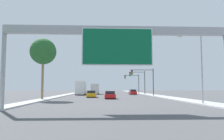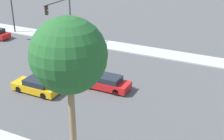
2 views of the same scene
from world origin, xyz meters
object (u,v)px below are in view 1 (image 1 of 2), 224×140
palm_tree_background (43,52)px  car_mid_center (133,92)px  truck_box_primary (81,88)px  traffic_light_far_intersection (134,81)px  sign_gantry (117,41)px  traffic_light_near_intersection (146,77)px  street_lamp_right (198,62)px  truck_box_secondary (95,89)px  car_near_left (110,95)px  traffic_light_mid_block (140,79)px  car_near_right (92,94)px

palm_tree_background → car_mid_center: bearing=54.0°
truck_box_primary → palm_tree_background: size_ratio=0.75×
traffic_light_far_intersection → palm_tree_background: size_ratio=0.62×
palm_tree_background → sign_gantry: bearing=-56.0°
traffic_light_near_intersection → street_lamp_right: bearing=-86.6°
truck_box_secondary → street_lamp_right: bearing=-71.2°
car_near_left → truck_box_secondary: truck_box_secondary is taller
traffic_light_far_intersection → truck_box_primary: bearing=-144.2°
car_mid_center → car_near_left: bearing=-108.2°
traffic_light_near_intersection → palm_tree_background: 24.16m
sign_gantry → palm_tree_background: (-10.91, 16.16, 1.58)m
truck_box_secondary → traffic_light_mid_block: 13.76m
truck_box_secondary → traffic_light_far_intersection: size_ratio=1.15×
car_near_left → palm_tree_background: palm_tree_background is taller
traffic_light_mid_block → sign_gantry: bearing=-102.5°
car_near_left → sign_gantry: bearing=-90.0°
street_lamp_right → traffic_light_far_intersection: bearing=91.6°
sign_gantry → traffic_light_mid_block: bearing=77.5°
traffic_light_mid_block → street_lamp_right: size_ratio=0.78×
car_mid_center → traffic_light_far_intersection: 10.09m
sign_gantry → car_mid_center: bearing=80.3°
car_near_left → street_lamp_right: (9.95, -13.67, 4.32)m
car_near_left → truck_box_primary: size_ratio=0.62×
traffic_light_mid_block → palm_tree_background: palm_tree_background is taller
car_near_left → car_near_right: bearing=122.3°
truck_box_primary → car_near_left: bearing=-70.0°
car_near_left → car_near_right: 6.55m
sign_gantry → truck_box_primary: bearing=100.2°
traffic_light_mid_block → traffic_light_far_intersection: bearing=91.0°
palm_tree_background → traffic_light_near_intersection: bearing=35.7°
car_mid_center → palm_tree_background: size_ratio=0.45×
palm_tree_background → street_lamp_right: 23.44m
car_near_left → traffic_light_far_intersection: traffic_light_far_intersection is taller
car_near_right → traffic_light_far_intersection: traffic_light_far_intersection is taller
sign_gantry → traffic_light_near_intersection: bearing=74.2°
car_near_left → traffic_light_mid_block: traffic_light_mid_block is taller
sign_gantry → traffic_light_mid_block: size_ratio=3.14×
traffic_light_far_intersection → street_lamp_right: size_ratio=0.74×
traffic_light_near_intersection → traffic_light_far_intersection: bearing=89.5°
car_mid_center → street_lamp_right: size_ratio=0.53×
truck_box_secondary → palm_tree_background: size_ratio=0.71×
car_mid_center → traffic_light_near_intersection: size_ratio=0.71×
truck_box_primary → car_mid_center: bearing=8.1°
car_near_right → truck_box_primary: truck_box_primary is taller
car_near_left → truck_box_secondary: size_ratio=0.65×
sign_gantry → traffic_light_mid_block: sign_gantry is taller
traffic_light_mid_block → traffic_light_near_intersection: bearing=-92.0°
car_near_right → truck_box_primary: 14.23m
palm_tree_background → street_lamp_right: bearing=-26.3°
car_near_left → traffic_light_near_intersection: size_ratio=0.73×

